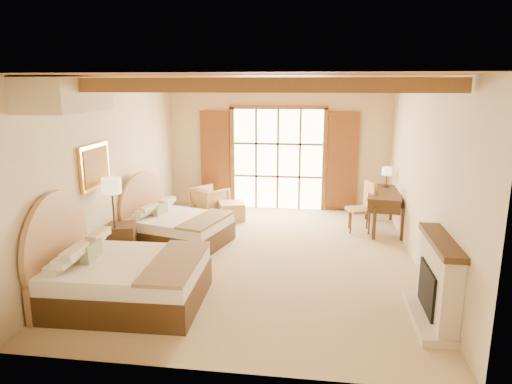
% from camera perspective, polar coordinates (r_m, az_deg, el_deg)
% --- Properties ---
extents(floor, '(7.00, 7.00, 0.00)m').
position_cam_1_polar(floor, '(8.48, 0.56, -8.06)').
color(floor, tan).
rests_on(floor, ground).
extents(wall_back, '(5.50, 0.00, 5.50)m').
position_cam_1_polar(wall_back, '(11.48, 2.79, 5.81)').
color(wall_back, beige).
rests_on(wall_back, ground).
extents(wall_left, '(0.00, 7.00, 7.00)m').
position_cam_1_polar(wall_left, '(8.81, -17.47, 2.94)').
color(wall_left, beige).
rests_on(wall_left, ground).
extents(wall_right, '(0.00, 7.00, 7.00)m').
position_cam_1_polar(wall_right, '(8.17, 20.10, 1.98)').
color(wall_right, beige).
rests_on(wall_right, ground).
extents(ceiling, '(7.00, 7.00, 0.00)m').
position_cam_1_polar(ceiling, '(7.90, 0.62, 14.09)').
color(ceiling, '#AA7237').
rests_on(ceiling, ground).
extents(ceiling_beams, '(5.39, 4.60, 0.18)m').
position_cam_1_polar(ceiling_beams, '(7.90, 0.61, 13.22)').
color(ceiling_beams, brown).
rests_on(ceiling_beams, ceiling).
extents(french_doors, '(3.95, 0.08, 2.60)m').
position_cam_1_polar(french_doors, '(11.47, 2.75, 4.04)').
color(french_doors, white).
rests_on(french_doors, ground).
extents(fireplace, '(0.46, 1.40, 1.16)m').
position_cam_1_polar(fireplace, '(6.58, 21.64, -10.75)').
color(fireplace, beige).
rests_on(fireplace, ground).
extents(painting, '(0.06, 0.95, 0.75)m').
position_cam_1_polar(painting, '(8.11, -19.47, 3.02)').
color(painting, '#EC9A3C').
rests_on(painting, wall_left).
extents(canopy_valance, '(0.70, 1.40, 0.45)m').
position_cam_1_polar(canopy_valance, '(6.75, -22.78, 11.11)').
color(canopy_valance, beige).
rests_on(canopy_valance, ceiling).
extents(bed_near, '(2.19, 1.69, 1.42)m').
position_cam_1_polar(bed_near, '(6.96, -17.10, -9.81)').
color(bed_near, '#472C19').
rests_on(bed_near, floor).
extents(bed_far, '(2.17, 1.81, 1.20)m').
position_cam_1_polar(bed_far, '(9.23, -10.39, -4.11)').
color(bed_far, '#472C19').
rests_on(bed_far, floor).
extents(nightstand, '(0.66, 0.66, 0.64)m').
position_cam_1_polar(nightstand, '(8.64, -16.58, -5.97)').
color(nightstand, '#472C19').
rests_on(nightstand, floor).
extents(floor_lamp, '(0.33, 0.33, 1.54)m').
position_cam_1_polar(floor_lamp, '(8.22, -17.56, 0.12)').
color(floor_lamp, '#362419').
rests_on(floor_lamp, floor).
extents(armchair, '(1.03, 1.03, 0.68)m').
position_cam_1_polar(armchair, '(11.16, -5.77, -1.06)').
color(armchair, tan).
rests_on(armchair, floor).
extents(ottoman, '(0.71, 0.71, 0.41)m').
position_cam_1_polar(ottoman, '(10.70, -3.06, -2.39)').
color(ottoman, tan).
rests_on(ottoman, floor).
extents(desk, '(0.89, 1.65, 0.84)m').
position_cam_1_polar(desk, '(10.29, 15.68, -2.06)').
color(desk, '#472C19').
rests_on(desk, floor).
extents(desk_chair, '(0.62, 0.61, 1.09)m').
position_cam_1_polar(desk_chair, '(10.05, 12.94, -2.95)').
color(desk_chair, '#B37949').
rests_on(desk_chair, floor).
extents(desk_lamp, '(0.22, 0.22, 0.45)m').
position_cam_1_polar(desk_lamp, '(10.63, 16.05, 2.43)').
color(desk_lamp, '#362419').
rests_on(desk_lamp, desk).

